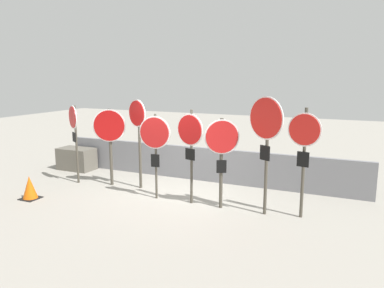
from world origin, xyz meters
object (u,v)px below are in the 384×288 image
Objects in this scene: stop_sign_2 at (138,125)px; storage_crate at (77,159)px; stop_sign_5 at (222,147)px; traffic_cone_0 at (30,188)px; stop_sign_1 at (110,132)px; stop_sign_6 at (266,130)px; stop_sign_4 at (190,138)px; stop_sign_7 at (304,143)px; stop_sign_3 at (155,139)px; stop_sign_0 at (74,127)px.

stop_sign_2 reaches higher than storage_crate.
stop_sign_5 reaches higher than traffic_cone_0.
stop_sign_6 is at bearing -30.08° from stop_sign_1.
stop_sign_4 is at bearing -33.99° from stop_sign_1.
stop_sign_2 is at bearing -175.44° from stop_sign_7.
stop_sign_2 is at bearing 137.38° from stop_sign_3.
stop_sign_3 is at bearing -166.83° from stop_sign_7.
stop_sign_1 is 2.74m from stop_sign_4.
stop_sign_7 is (4.44, -0.44, -0.07)m from stop_sign_2.
stop_sign_4 is 2.62m from stop_sign_7.
stop_sign_2 is 1.07× the size of stop_sign_4.
stop_sign_1 is at bearing 156.21° from stop_sign_3.
stop_sign_7 is at bearing -4.33° from stop_sign_3.
stop_sign_7 is at bearing 31.05° from stop_sign_0.
stop_sign_5 is at bearing 9.85° from stop_sign_2.
stop_sign_2 is 1.15× the size of stop_sign_5.
stop_sign_3 is at bearing -162.40° from stop_sign_4.
stop_sign_7 is at bearing 17.03° from stop_sign_2.
stop_sign_7 reaches higher than stop_sign_0.
stop_sign_7 is at bearing 12.95° from traffic_cone_0.
stop_sign_1 reaches higher than stop_sign_5.
stop_sign_7 reaches higher than stop_sign_1.
traffic_cone_0 is 0.50× the size of storage_crate.
stop_sign_0 is at bearing 166.62° from stop_sign_3.
stop_sign_7 is at bearing -10.48° from storage_crate.
stop_sign_1 reaches higher than storage_crate.
stop_sign_4 is at bearing 19.24° from traffic_cone_0.
stop_sign_1 is 0.89× the size of stop_sign_2.
stop_sign_7 is 4.11× the size of traffic_cone_0.
stop_sign_4 is 5.26m from storage_crate.
stop_sign_1 is 1.83m from stop_sign_3.
stop_sign_6 is (1.01, 0.01, 0.45)m from stop_sign_5.
traffic_cone_0 is at bearing 169.04° from stop_sign_5.
stop_sign_3 is at bearing -21.78° from storage_crate.
stop_sign_0 is at bearing -168.94° from stop_sign_4.
stop_sign_6 reaches higher than stop_sign_4.
stop_sign_2 is at bearing 177.37° from stop_sign_4.
stop_sign_6 is at bearing -26.14° from stop_sign_5.
stop_sign_0 is 4.59m from stop_sign_5.
stop_sign_7 is 6.81m from traffic_cone_0.
stop_sign_4 reaches higher than traffic_cone_0.
stop_sign_0 is at bearing -154.55° from stop_sign_6.
stop_sign_1 is 0.90× the size of stop_sign_7.
stop_sign_4 is 0.82m from stop_sign_5.
stop_sign_7 reaches higher than traffic_cone_0.
stop_sign_1 is at bearing -157.92° from stop_sign_6.
stop_sign_1 is at bearing 57.17° from traffic_cone_0.
stop_sign_0 is 2.12m from storage_crate.
traffic_cone_0 is (-0.11, -1.62, -1.37)m from stop_sign_0.
storage_crate is at bearing 108.88° from traffic_cone_0.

